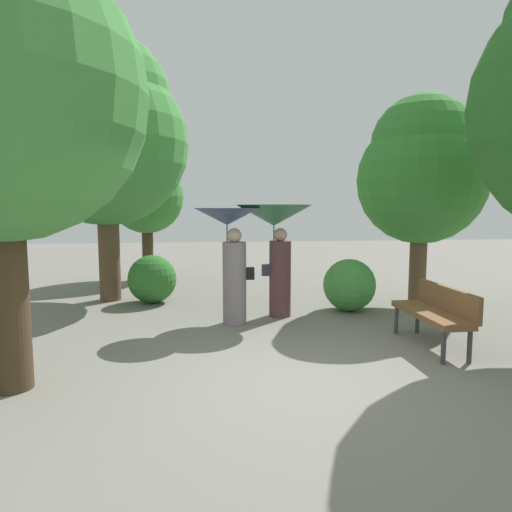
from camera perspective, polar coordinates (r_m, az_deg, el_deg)
ground_plane at (r=5.17m, az=4.16°, el=-15.44°), size 40.00×40.00×0.00m
person_left at (r=7.23m, az=-3.32°, el=1.67°), size 1.06×1.06×1.90m
person_right at (r=7.73m, az=2.49°, el=3.28°), size 1.32×1.32×1.95m
park_bench at (r=6.61m, az=21.99°, el=-6.45°), size 0.49×1.50×0.83m
tree_near_left at (r=9.72m, az=-18.75°, el=15.06°), size 3.30×3.30×5.35m
tree_near_right at (r=9.21m, az=20.40°, el=10.31°), size 2.42×2.42×4.04m
tree_far_back at (r=12.22m, az=-13.86°, el=8.23°), size 1.95×1.95×3.56m
bush_path_left at (r=8.43m, az=11.84°, el=-3.64°), size 0.96×0.96×0.96m
bush_path_right at (r=9.17m, az=-13.13°, el=-2.89°), size 0.96×0.96×0.96m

